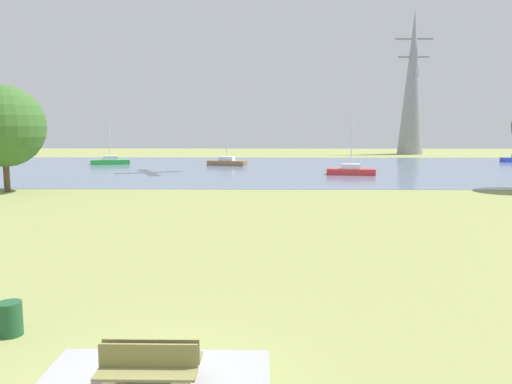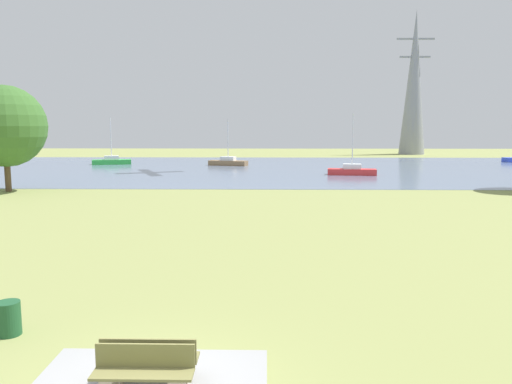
% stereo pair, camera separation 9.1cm
% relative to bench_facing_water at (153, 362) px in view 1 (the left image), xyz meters
% --- Properties ---
extents(ground_plane, '(160.00, 160.00, 0.00)m').
position_rel_bench_facing_water_xyz_m(ground_plane, '(0.00, 21.73, -0.47)').
color(ground_plane, '#8C9351').
extents(bench_facing_water, '(1.80, 0.48, 0.89)m').
position_rel_bench_facing_water_xyz_m(bench_facing_water, '(0.00, 0.00, 0.00)').
color(bench_facing_water, '#B5A38E').
rests_on(bench_facing_water, concrete_pad).
extents(bench_facing_inland, '(1.80, 0.48, 0.89)m').
position_rel_bench_facing_water_xyz_m(bench_facing_inland, '(0.00, -0.54, 0.00)').
color(bench_facing_inland, '#B5A38E').
rests_on(bench_facing_inland, concrete_pad).
extents(litter_bin, '(0.56, 0.56, 0.80)m').
position_rel_bench_facing_water_xyz_m(litter_bin, '(-3.86, 2.25, -0.07)').
color(litter_bin, '#1E512D').
rests_on(litter_bin, ground).
extents(water_surface, '(140.00, 40.00, 0.02)m').
position_rel_bench_facing_water_xyz_m(water_surface, '(0.00, 49.73, -0.46)').
color(water_surface, slate).
rests_on(water_surface, ground).
extents(sailboat_red, '(4.96, 2.16, 6.11)m').
position_rel_bench_facing_water_xyz_m(sailboat_red, '(10.77, 41.61, -0.02)').
color(sailboat_red, red).
rests_on(sailboat_red, water_surface).
extents(sailboat_green, '(5.03, 2.80, 5.99)m').
position_rel_bench_facing_water_xyz_m(sailboat_green, '(-17.64, 55.11, -0.02)').
color(sailboat_green, green).
rests_on(sailboat_green, water_surface).
extents(sailboat_brown, '(5.03, 2.77, 5.74)m').
position_rel_bench_facing_water_xyz_m(sailboat_brown, '(-2.59, 53.64, -0.02)').
color(sailboat_brown, brown).
rests_on(sailboat_brown, water_surface).
extents(tree_east_far, '(6.04, 6.04, 7.90)m').
position_rel_bench_facing_water_xyz_m(tree_east_far, '(-17.19, 28.19, 4.40)').
color(tree_east_far, brown).
rests_on(tree_east_far, ground).
extents(electricity_pylon, '(6.40, 4.40, 24.55)m').
position_rel_bench_facing_water_xyz_m(electricity_pylon, '(27.60, 80.09, 11.82)').
color(electricity_pylon, gray).
rests_on(electricity_pylon, ground).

